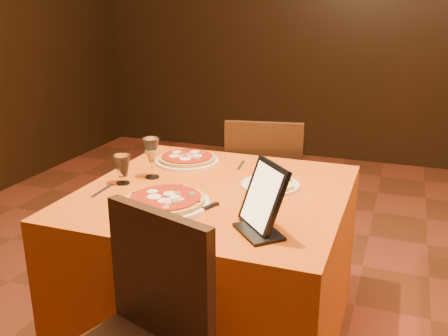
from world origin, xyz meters
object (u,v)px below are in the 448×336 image
(wine_glass, at_px, (152,158))
(main_table, at_px, (215,267))
(pizza_far, at_px, (187,159))
(tablet, at_px, (263,196))
(chair_main_far, at_px, (265,190))
(water_glass, at_px, (122,170))
(pizza_near, at_px, (166,201))

(wine_glass, bearing_deg, main_table, -8.38)
(pizza_far, bearing_deg, tablet, -47.05)
(chair_main_far, xyz_separation_m, water_glass, (-0.41, -0.89, 0.36))
(main_table, height_order, tablet, tablet)
(main_table, relative_size, pizza_far, 3.47)
(main_table, xyz_separation_m, water_glass, (-0.41, -0.07, 0.44))
(pizza_far, xyz_separation_m, wine_glass, (-0.05, -0.27, 0.08))
(pizza_far, xyz_separation_m, water_glass, (-0.14, -0.38, 0.05))
(main_table, bearing_deg, wine_glass, 171.62)
(wine_glass, relative_size, water_glass, 1.46)
(chair_main_far, relative_size, pizza_far, 2.87)
(water_glass, bearing_deg, wine_glass, 53.93)
(pizza_near, height_order, tablet, tablet)
(pizza_far, xyz_separation_m, tablet, (0.57, -0.61, 0.10))
(pizza_near, relative_size, pizza_far, 1.10)
(main_table, bearing_deg, pizza_far, 130.66)
(chair_main_far, height_order, pizza_near, chair_main_far)
(wine_glass, height_order, water_glass, wine_glass)
(water_glass, bearing_deg, tablet, -17.88)
(tablet, bearing_deg, water_glass, -150.80)
(water_glass, bearing_deg, pizza_near, -28.64)
(tablet, bearing_deg, main_table, -177.69)
(main_table, height_order, pizza_far, pizza_far)
(wine_glass, relative_size, tablet, 0.78)
(wine_glass, height_order, tablet, tablet)
(chair_main_far, distance_m, wine_glass, 0.93)
(water_glass, bearing_deg, pizza_far, 70.31)
(chair_main_far, relative_size, tablet, 3.73)
(pizza_far, bearing_deg, water_glass, -109.69)
(chair_main_far, xyz_separation_m, wine_glass, (-0.32, -0.78, 0.39))
(pizza_far, distance_m, wine_glass, 0.28)
(pizza_near, xyz_separation_m, water_glass, (-0.29, 0.16, 0.05))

